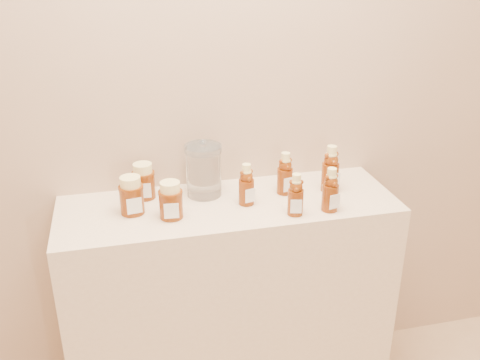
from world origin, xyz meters
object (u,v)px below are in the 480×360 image
object	(u,v)px
bear_bottle_front_left	(296,192)
honey_jar_left	(131,195)
display_table	(230,307)
bear_bottle_back_left	(246,182)
glass_canister	(204,168)

from	to	relation	value
bear_bottle_front_left	honey_jar_left	size ratio (longest dim) A/B	1.25
bear_bottle_front_left	display_table	bearing A→B (deg)	160.45
display_table	bear_bottle_back_left	size ratio (longest dim) A/B	7.05
display_table	bear_bottle_front_left	world-z (taller)	bear_bottle_front_left
bear_bottle_front_left	glass_canister	bearing A→B (deg)	154.35
display_table	bear_bottle_front_left	bearing A→B (deg)	-33.24
bear_bottle_back_left	bear_bottle_front_left	xyz separation A→B (m)	(0.14, -0.11, -0.00)
bear_bottle_back_left	display_table	bearing A→B (deg)	149.48
honey_jar_left	glass_canister	bearing A→B (deg)	9.83
display_table	glass_canister	distance (m)	0.57
bear_bottle_front_left	honey_jar_left	bearing A→B (deg)	179.33
bear_bottle_back_left	bear_bottle_front_left	bearing A→B (deg)	-53.50
glass_canister	bear_bottle_front_left	bearing A→B (deg)	-39.34
display_table	glass_canister	size ratio (longest dim) A/B	5.81
display_table	bear_bottle_front_left	size ratio (longest dim) A/B	7.17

